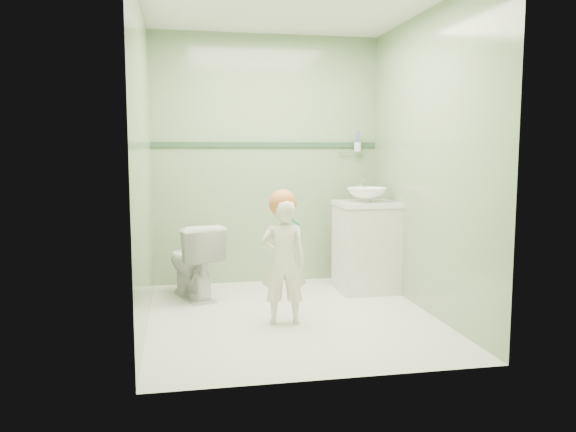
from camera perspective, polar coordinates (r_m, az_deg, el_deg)
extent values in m
plane|color=silver|center=(4.57, 0.36, -9.98)|extent=(2.50, 2.50, 0.00)
cube|color=#83AA79|center=(5.61, -2.13, 5.56)|extent=(2.20, 0.04, 2.40)
cube|color=#83AA79|center=(3.16, 4.81, 4.65)|extent=(2.20, 0.04, 2.40)
cube|color=#83AA79|center=(4.30, -14.21, 5.01)|extent=(0.04, 2.50, 2.40)
cube|color=#83AA79|center=(4.72, 13.64, 5.16)|extent=(0.04, 2.50, 2.40)
plane|color=white|center=(4.51, 0.38, 20.66)|extent=(2.50, 2.50, 0.00)
cube|color=#2F4D34|center=(5.60, -2.12, 7.09)|extent=(2.20, 0.02, 0.05)
cube|color=beige|center=(5.35, 7.75, -3.17)|extent=(0.52, 0.50, 0.80)
cube|color=white|center=(5.30, 7.82, 1.21)|extent=(0.54, 0.52, 0.04)
imported|color=white|center=(5.29, 7.84, 2.11)|extent=(0.37, 0.37, 0.13)
cylinder|color=silver|center=(5.48, 7.18, 2.86)|extent=(0.03, 0.03, 0.18)
cylinder|color=silver|center=(5.42, 7.35, 3.67)|extent=(0.02, 0.12, 0.02)
cylinder|color=silver|center=(5.75, 6.30, 6.35)|extent=(0.26, 0.02, 0.02)
cylinder|color=silver|center=(5.75, 6.94, 6.84)|extent=(0.07, 0.07, 0.09)
cylinder|color=blue|center=(5.74, 6.84, 7.54)|extent=(0.01, 0.01, 0.17)
cylinder|color=#D85B42|center=(5.75, 7.02, 7.53)|extent=(0.01, 0.01, 0.17)
cylinder|color=#814CA7|center=(5.74, 7.00, 7.54)|extent=(0.01, 0.01, 0.17)
cylinder|color=blue|center=(5.74, 7.03, 7.54)|extent=(0.01, 0.01, 0.17)
imported|color=white|center=(5.12, -9.43, -4.39)|extent=(0.57, 0.74, 0.67)
imported|color=white|center=(4.30, -0.45, -4.57)|extent=(0.37, 0.27, 0.94)
sphere|color=#C3733B|center=(4.26, -0.52, 1.26)|extent=(0.21, 0.21, 0.21)
cylinder|color=#178C79|center=(4.12, 0.76, -0.67)|extent=(0.09, 0.13, 0.06)
cube|color=white|center=(4.17, -0.12, -0.04)|extent=(0.03, 0.03, 0.02)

